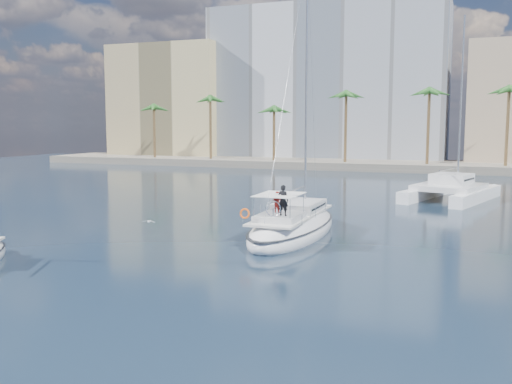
% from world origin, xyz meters
% --- Properties ---
extents(ground, '(160.00, 160.00, 0.00)m').
position_xyz_m(ground, '(0.00, 0.00, 0.00)').
color(ground, black).
rests_on(ground, ground).
extents(quay, '(120.00, 14.00, 1.20)m').
position_xyz_m(quay, '(0.00, 61.00, 0.60)').
color(quay, gray).
rests_on(quay, ground).
extents(building_modern, '(42.00, 16.00, 28.00)m').
position_xyz_m(building_modern, '(-12.00, 73.00, 14.00)').
color(building_modern, silver).
rests_on(building_modern, ground).
extents(building_tan_left, '(22.00, 14.00, 22.00)m').
position_xyz_m(building_tan_left, '(-42.00, 69.00, 11.00)').
color(building_tan_left, tan).
rests_on(building_tan_left, ground).
extents(palm_left, '(3.60, 3.60, 12.30)m').
position_xyz_m(palm_left, '(-34.00, 57.00, 10.28)').
color(palm_left, brown).
rests_on(palm_left, ground).
extents(palm_centre, '(3.60, 3.60, 12.30)m').
position_xyz_m(palm_centre, '(0.00, 57.00, 10.28)').
color(palm_centre, brown).
rests_on(palm_centre, ground).
extents(main_sloop, '(4.19, 13.03, 19.31)m').
position_xyz_m(main_sloop, '(2.52, 3.83, 0.57)').
color(main_sloop, white).
rests_on(main_sloop, ground).
extents(catamaran, '(9.07, 13.08, 17.35)m').
position_xyz_m(catamaran, '(11.42, 25.55, 1.14)').
color(catamaran, white).
rests_on(catamaran, ground).
extents(seagull, '(0.92, 0.40, 0.17)m').
position_xyz_m(seagull, '(-6.49, 0.96, 0.83)').
color(seagull, silver).
rests_on(seagull, ground).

